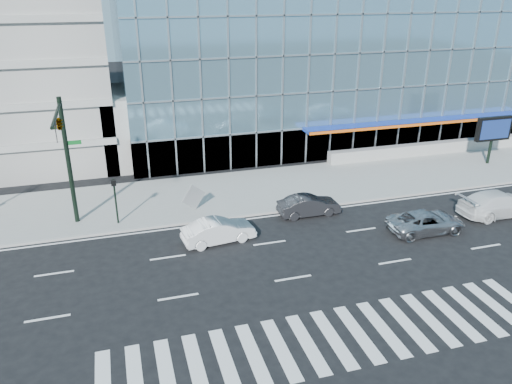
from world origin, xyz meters
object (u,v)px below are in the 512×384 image
(white_suv, at_px, (498,203))
(tilted_panel, at_px, (194,197))
(white_sedan, at_px, (219,231))
(dark_sedan, at_px, (309,205))
(traffic_signal, at_px, (62,137))
(silver_suv, at_px, (426,222))
(ped_signal_post, at_px, (115,194))
(marquee_sign, at_px, (494,130))

(white_suv, relative_size, tilted_panel, 4.30)
(white_sedan, relative_size, tilted_panel, 3.34)
(dark_sedan, relative_size, tilted_panel, 3.17)
(traffic_signal, bearing_deg, silver_suv, -15.90)
(white_suv, xyz_separation_m, tilted_panel, (-19.19, 6.15, 0.25))
(dark_sedan, bearing_deg, white_sedan, 106.93)
(traffic_signal, height_order, ped_signal_post, traffic_signal)
(white_suv, height_order, tilted_panel, tilted_panel)
(white_suv, bearing_deg, marquee_sign, -38.59)
(traffic_signal, height_order, marquee_sign, traffic_signal)
(white_sedan, bearing_deg, dark_sedan, -80.42)
(white_suv, height_order, white_sedan, white_suv)
(ped_signal_post, distance_m, tilted_panel, 5.16)
(marquee_sign, xyz_separation_m, tilted_panel, (-25.51, -2.35, -2.00))
(ped_signal_post, bearing_deg, marquee_sign, 5.71)
(silver_suv, bearing_deg, white_sedan, 80.12)
(traffic_signal, bearing_deg, tilted_panel, 8.17)
(marquee_sign, bearing_deg, white_sedan, -164.36)
(tilted_panel, bearing_deg, ped_signal_post, 166.12)
(ped_signal_post, height_order, silver_suv, ped_signal_post)
(ped_signal_post, xyz_separation_m, white_sedan, (5.66, -3.91, -1.43))
(silver_suv, height_order, dark_sedan, dark_sedan)
(white_sedan, distance_m, dark_sedan, 6.82)
(white_suv, bearing_deg, tilted_panel, 70.29)
(white_sedan, relative_size, dark_sedan, 1.05)
(ped_signal_post, xyz_separation_m, dark_sedan, (12.19, -1.94, -1.46))
(ped_signal_post, relative_size, tilted_panel, 2.31)
(traffic_signal, relative_size, dark_sedan, 1.94)
(dark_sedan, xyz_separation_m, tilted_panel, (-7.19, 2.65, 0.39))
(traffic_signal, xyz_separation_m, silver_suv, (20.68, -5.89, -5.49))
(white_suv, xyz_separation_m, dark_sedan, (-12.00, 3.50, -0.13))
(white_suv, distance_m, white_sedan, 18.59)
(ped_signal_post, height_order, white_suv, ped_signal_post)
(white_suv, xyz_separation_m, white_sedan, (-18.53, 1.54, -0.10))
(white_suv, bearing_deg, traffic_signal, 77.29)
(dark_sedan, bearing_deg, ped_signal_post, 81.12)
(white_suv, relative_size, dark_sedan, 1.36)
(ped_signal_post, xyz_separation_m, white_suv, (24.19, -5.44, -1.33))
(tilted_panel, bearing_deg, dark_sedan, -42.08)
(ped_signal_post, distance_m, white_sedan, 7.02)
(marquee_sign, height_order, tilted_panel, marquee_sign)
(traffic_signal, height_order, white_sedan, traffic_signal)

